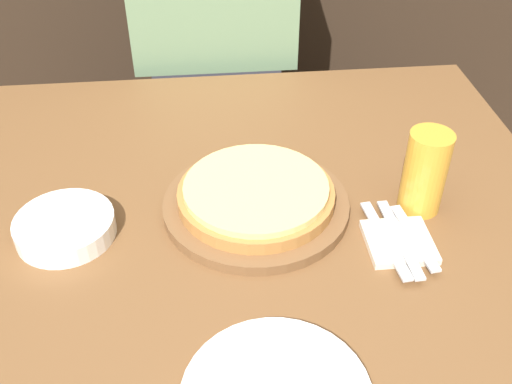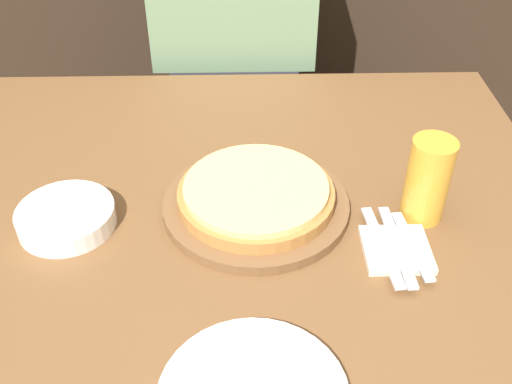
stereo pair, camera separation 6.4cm
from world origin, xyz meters
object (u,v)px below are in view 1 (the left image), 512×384
Objects in this scene: dinner_knife at (400,238)px; spoon at (414,237)px; fork at (385,239)px; diner_person at (216,78)px; side_bowl at (65,227)px; pizza_on_board at (256,199)px; beer_glass at (425,168)px.

spoon is (0.03, 0.00, 0.00)m from dinner_knife.
dinner_knife is at bearing 0.00° from fork.
diner_person is (-0.27, 0.79, -0.10)m from dinner_knife.
side_bowl is 0.77m from diner_person.
beer_glass is (0.29, -0.02, 0.06)m from pizza_on_board.
pizza_on_board is 0.24m from fork.
dinner_knife is 0.84m from diner_person.
diner_person is (-0.04, 0.68, -0.11)m from pizza_on_board.
pizza_on_board reaches higher than spoon.
diner_person is (-0.30, 0.79, -0.10)m from spoon.
pizza_on_board reaches higher than dinner_knife.
beer_glass reaches higher than side_bowl.
beer_glass is 0.79m from diner_person.
pizza_on_board is 0.69m from diner_person.
pizza_on_board is at bearing 6.09° from side_bowl.
pizza_on_board is at bearing 176.53° from beer_glass.
pizza_on_board is 1.98× the size of side_bowl.
side_bowl is 0.87× the size of fork.
spoon is (0.05, 0.00, 0.00)m from fork.
pizza_on_board is 0.30m from beer_glass.
beer_glass is 0.13m from spoon.
diner_person reaches higher than fork.
dinner_knife is at bearing -122.75° from beer_glass.
beer_glass reaches higher than fork.
spoon is 0.85m from diner_person.
diner_person reaches higher than spoon.
diner_person is (0.29, 0.71, -0.10)m from side_bowl.
beer_glass is at bearing -3.47° from pizza_on_board.
dinner_knife is (0.23, -0.12, -0.01)m from pizza_on_board.
side_bowl is (-0.33, -0.04, -0.01)m from pizza_on_board.
beer_glass is at bearing 57.25° from dinner_knife.
diner_person is at bearing 109.03° from dinner_knife.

